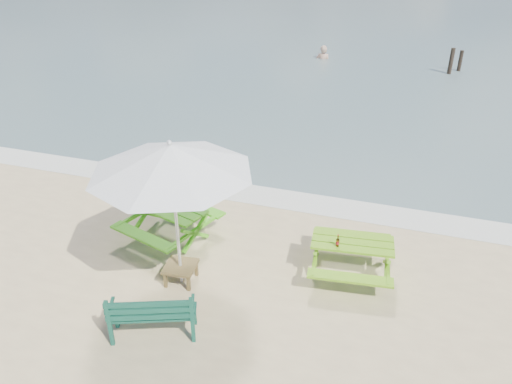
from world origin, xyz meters
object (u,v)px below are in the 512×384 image
(swimmer, at_px, (323,65))
(picnic_table_left, at_px, (170,223))
(side_table, at_px, (181,273))
(patio_umbrella, at_px, (171,159))
(beer_bottle, at_px, (338,242))
(park_bench, at_px, (154,321))
(picnic_table_right, at_px, (351,258))

(swimmer, bearing_deg, picnic_table_left, -90.11)
(side_table, relative_size, patio_umbrella, 0.20)
(patio_umbrella, bearing_deg, beer_bottle, 19.98)
(side_table, height_order, swimmer, swimmer)
(park_bench, xyz_separation_m, beer_bottle, (2.45, 2.27, 0.52))
(patio_umbrella, height_order, swimmer, patio_umbrella)
(patio_umbrella, xyz_separation_m, swimmer, (-0.78, 17.11, -2.76))
(picnic_table_left, relative_size, side_table, 3.54)
(swimmer, bearing_deg, picnic_table_right, -77.12)
(picnic_table_left, relative_size, picnic_table_right, 1.19)
(park_bench, bearing_deg, picnic_table_left, 111.23)
(park_bench, distance_m, patio_umbrella, 2.56)
(picnic_table_left, distance_m, swimmer, 15.91)
(picnic_table_left, height_order, side_table, picnic_table_left)
(picnic_table_right, xyz_separation_m, beer_bottle, (-0.24, -0.23, 0.44))
(side_table, xyz_separation_m, beer_bottle, (2.62, 0.95, 0.59))
(picnic_table_right, bearing_deg, park_bench, -137.06)
(swimmer, bearing_deg, beer_bottle, -78.12)
(side_table, xyz_separation_m, swimmer, (-0.78, 17.11, -0.51))
(picnic_table_left, bearing_deg, patio_umbrella, -56.02)
(patio_umbrella, xyz_separation_m, beer_bottle, (2.62, 0.95, -1.67))
(swimmer, bearing_deg, park_bench, -87.05)
(park_bench, bearing_deg, swimmer, 92.95)
(picnic_table_right, distance_m, beer_bottle, 0.55)
(beer_bottle, bearing_deg, picnic_table_left, 175.71)
(side_table, distance_m, swimmer, 17.13)
(park_bench, height_order, patio_umbrella, patio_umbrella)
(picnic_table_left, bearing_deg, park_bench, -68.77)
(park_bench, xyz_separation_m, swimmer, (-0.95, 18.43, -0.58))
(picnic_table_right, xyz_separation_m, patio_umbrella, (-2.86, -1.18, 2.10))
(picnic_table_right, bearing_deg, picnic_table_left, 179.59)
(picnic_table_left, bearing_deg, picnic_table_right, -0.41)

